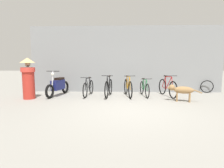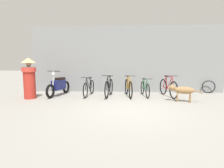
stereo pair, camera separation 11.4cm
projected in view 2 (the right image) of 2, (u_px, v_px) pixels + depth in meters
ground_plane at (129, 110)px, 5.25m from camera, size 60.00×60.00×0.00m
shop_wall_back at (127, 59)px, 8.63m from camera, size 9.39×0.20×3.22m
bicycle_0 at (89, 88)px, 7.64m from camera, size 0.46×1.70×0.84m
bicycle_1 at (109, 88)px, 7.43m from camera, size 0.46×1.68×0.93m
bicycle_2 at (128, 88)px, 7.48m from camera, size 0.46×1.72×0.92m
bicycle_3 at (145, 89)px, 7.55m from camera, size 0.46×1.55×0.79m
bicycle_4 at (168, 88)px, 7.45m from camera, size 0.47×1.70×0.92m
motorcycle at (59, 86)px, 7.69m from camera, size 0.58×1.89×1.10m
stray_dog at (182, 90)px, 6.41m from camera, size 1.16×0.51×0.62m
person_in_robes at (29, 77)px, 6.97m from camera, size 0.65×0.65×1.63m
spare_tire_left at (209, 87)px, 8.33m from camera, size 0.61×0.11×0.61m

